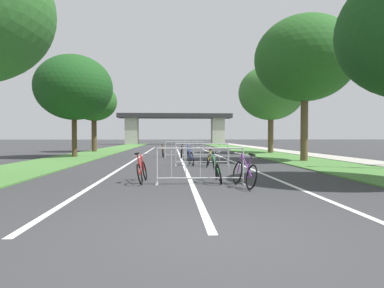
{
  "coord_description": "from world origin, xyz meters",
  "views": [
    {
      "loc": [
        -0.57,
        -4.43,
        1.36
      ],
      "look_at": [
        0.63,
        15.02,
        0.92
      ],
      "focal_mm": 30.46,
      "sensor_mm": 36.0,
      "label": 1
    }
  ],
  "objects": [
    {
      "name": "ground_plane",
      "position": [
        0.0,
        0.0,
        0.0
      ],
      "size": [
        300.0,
        300.0,
        0.0
      ],
      "primitive_type": "plane",
      "color": "#333335"
    },
    {
      "name": "grass_verge_left",
      "position": [
        -6.75,
        26.34,
        0.03
      ],
      "size": [
        3.48,
        64.4,
        0.05
      ],
      "primitive_type": "cube",
      "color": "#477A38",
      "rests_on": "ground"
    },
    {
      "name": "grass_verge_right",
      "position": [
        6.75,
        26.34,
        0.03
      ],
      "size": [
        3.48,
        64.4,
        0.05
      ],
      "primitive_type": "cube",
      "color": "#477A38",
      "rests_on": "ground"
    },
    {
      "name": "sidewalk_path_right",
      "position": [
        9.51,
        26.34,
        0.04
      ],
      "size": [
        2.04,
        64.4,
        0.08
      ],
      "primitive_type": "cube",
      "color": "#ADA89E",
      "rests_on": "ground"
    },
    {
      "name": "lane_stripe_center",
      "position": [
        0.0,
        18.63,
        0.0
      ],
      "size": [
        0.14,
        37.25,
        0.01
      ],
      "primitive_type": "cube",
      "color": "silver",
      "rests_on": "ground"
    },
    {
      "name": "lane_stripe_right_lane",
      "position": [
        2.76,
        18.63,
        0.0
      ],
      "size": [
        0.14,
        37.25,
        0.01
      ],
      "primitive_type": "cube",
      "color": "silver",
      "rests_on": "ground"
    },
    {
      "name": "lane_stripe_left_lane",
      "position": [
        -2.76,
        18.63,
        0.0
      ],
      "size": [
        0.14,
        37.25,
        0.01
      ],
      "primitive_type": "cube",
      "color": "silver",
      "rests_on": "ground"
    },
    {
      "name": "overpass_bridge",
      "position": [
        0.0,
        53.22,
        3.73
      ],
      "size": [
        19.97,
        3.41,
        5.41
      ],
      "color": "#2D2D30",
      "rests_on": "ground"
    },
    {
      "name": "tree_left_pine_far",
      "position": [
        -6.92,
        17.2,
        4.54
      ],
      "size": [
        4.95,
        4.95,
        6.65
      ],
      "color": "#4C3823",
      "rests_on": "ground"
    },
    {
      "name": "tree_left_oak_near",
      "position": [
        -7.46,
        24.91,
        4.44
      ],
      "size": [
        4.01,
        4.01,
        6.18
      ],
      "color": "#4C3823",
      "rests_on": "ground"
    },
    {
      "name": "tree_right_pine_near",
      "position": [
        6.65,
        12.94,
        5.58
      ],
      "size": [
        5.42,
        5.42,
        7.9
      ],
      "color": "brown",
      "rests_on": "ground"
    },
    {
      "name": "tree_right_cypress_far",
      "position": [
        7.49,
        21.71,
        4.94
      ],
      "size": [
        5.25,
        5.25,
        7.18
      ],
      "color": "brown",
      "rests_on": "ground"
    },
    {
      "name": "crowd_barrier_nearest",
      "position": [
        0.24,
        4.8,
        0.52
      ],
      "size": [
        2.53,
        0.49,
        1.05
      ],
      "rotation": [
        0.0,
        0.0,
        -0.02
      ],
      "color": "#ADADB2",
      "rests_on": "ground"
    },
    {
      "name": "crowd_barrier_second",
      "position": [
        0.84,
        10.74,
        0.52
      ],
      "size": [
        2.54,
        0.51,
        1.05
      ],
      "rotation": [
        0.0,
        0.0,
        0.03
      ],
      "color": "#ADADB2",
      "rests_on": "ground"
    },
    {
      "name": "crowd_barrier_third",
      "position": [
        0.24,
        16.68,
        0.52
      ],
      "size": [
        2.53,
        0.49,
        1.05
      ],
      "rotation": [
        0.0,
        0.0,
        0.02
      ],
      "color": "#ADADB2",
      "rests_on": "ground"
    },
    {
      "name": "bicycle_red_0",
      "position": [
        -1.46,
        5.3,
        0.35
      ],
      "size": [
        0.53,
        1.61,
        0.9
      ],
      "rotation": [
        0.0,
        0.0,
        -0.05
      ],
      "color": "black",
      "rests_on": "ground"
    },
    {
      "name": "bicycle_yellow_1",
      "position": [
        1.11,
        10.28,
        0.36
      ],
      "size": [
        0.64,
        1.61,
        0.89
      ],
      "rotation": [
        0.0,
        0.0,
        -0.17
      ],
      "color": "black",
      "rests_on": "ground"
    },
    {
      "name": "bicycle_green_2",
      "position": [
        0.78,
        5.32,
        0.35
      ],
      "size": [
        0.55,
        1.67,
        0.92
      ],
      "rotation": [
        0.0,
        0.0,
        -0.03
      ],
      "color": "black",
      "rests_on": "ground"
    },
    {
      "name": "bicycle_black_3",
      "position": [
        0.04,
        16.14,
        0.39
      ],
      "size": [
        0.46,
        1.65,
        1.01
      ],
      "rotation": [
        0.0,
        0.0,
        0.02
      ],
      "color": "black",
      "rests_on": "ground"
    },
    {
      "name": "bicycle_purple_4",
      "position": [
        1.4,
        4.28,
        0.37
      ],
      "size": [
        0.47,
        1.72,
        0.92
      ],
      "rotation": [
        0.0,
        0.0,
        0.14
      ],
      "color": "black",
      "rests_on": "ground"
    },
    {
      "name": "bicycle_orange_5",
      "position": [
        -1.18,
        17.1,
        0.35
      ],
      "size": [
        0.5,
        1.59,
        0.85
      ],
      "rotation": [
        0.0,
        0.0,
        0.07
      ],
      "color": "black",
      "rests_on": "ground"
    },
    {
      "name": "bicycle_blue_6",
      "position": [
        0.31,
        11.11,
        0.38
      ],
      "size": [
        0.57,
        1.72,
        1.01
      ],
      "rotation": [
        0.0,
        0.0,
        0.1
      ],
      "color": "black",
      "rests_on": "ground"
    }
  ]
}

